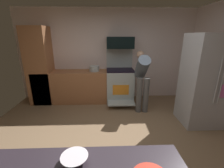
% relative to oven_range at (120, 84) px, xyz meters
% --- Properties ---
extents(ground_plane, '(5.20, 4.80, 0.02)m').
position_rel_oven_range_xyz_m(ground_plane, '(-0.33, -1.97, -0.52)').
color(ground_plane, '#866A4D').
extents(wall_back, '(5.20, 0.12, 2.60)m').
position_rel_oven_range_xyz_m(wall_back, '(-0.33, 0.37, 0.79)').
color(wall_back, silver).
rests_on(wall_back, ground).
extents(lower_cabinet_run, '(2.40, 0.60, 0.90)m').
position_rel_oven_range_xyz_m(lower_cabinet_run, '(-1.23, 0.01, -0.06)').
color(lower_cabinet_run, '#A56941').
rests_on(lower_cabinet_run, ground).
extents(cabinet_column, '(0.60, 0.60, 2.10)m').
position_rel_oven_range_xyz_m(cabinet_column, '(-2.23, 0.01, 0.54)').
color(cabinet_column, '#A56941').
rests_on(cabinet_column, ground).
extents(oven_range, '(0.76, 0.99, 1.52)m').
position_rel_oven_range_xyz_m(oven_range, '(0.00, 0.00, 0.00)').
color(oven_range, '#B2BEBD').
rests_on(oven_range, ground).
extents(microwave, '(0.74, 0.38, 0.31)m').
position_rel_oven_range_xyz_m(microwave, '(-0.00, 0.09, 1.17)').
color(microwave, black).
rests_on(microwave, oven_range).
extents(refrigerator, '(0.87, 0.74, 1.92)m').
position_rel_oven_range_xyz_m(refrigerator, '(1.70, -1.25, 0.45)').
color(refrigerator, silver).
rests_on(refrigerator, ground).
extents(person_cook, '(0.31, 0.70, 1.49)m').
position_rel_oven_range_xyz_m(person_cook, '(0.51, -0.56, 0.39)').
color(person_cook, '#5C5C5C').
rests_on(person_cook, ground).
extents(mixing_bowl_prep, '(0.22, 0.22, 0.06)m').
position_rel_oven_range_xyz_m(mixing_bowl_prep, '(-0.64, -3.24, 0.42)').
color(mixing_bowl_prep, white).
rests_on(mixing_bowl_prep, counter_island).
extents(stock_pot, '(0.28, 0.28, 0.15)m').
position_rel_oven_range_xyz_m(stock_pot, '(-0.73, 0.01, 0.47)').
color(stock_pot, '#AEBCBE').
rests_on(stock_pot, lower_cabinet_run).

